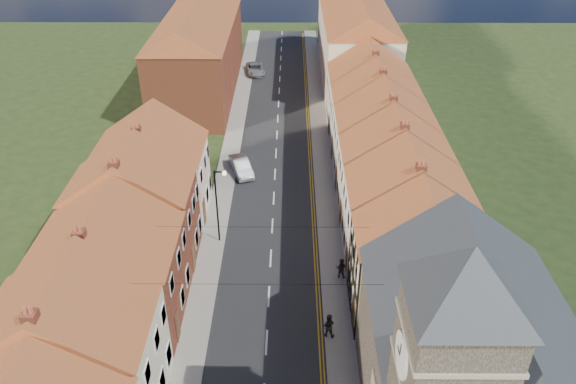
# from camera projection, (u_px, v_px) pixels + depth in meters

# --- Properties ---
(road) EXTENTS (7.00, 90.00, 0.02)m
(road) POSITION_uv_depth(u_px,v_px,m) (275.00, 174.00, 50.53)
(road) COLOR black
(road) RESTS_ON ground
(pavement_left) EXTENTS (1.80, 90.00, 0.12)m
(pavement_left) POSITION_uv_depth(u_px,v_px,m) (226.00, 174.00, 50.53)
(pavement_left) COLOR gray
(pavement_left) RESTS_ON ground
(pavement_right) EXTENTS (1.80, 90.00, 0.12)m
(pavement_right) POSITION_uv_depth(u_px,v_px,m) (324.00, 174.00, 50.49)
(pavement_right) COLOR gray
(pavement_right) RESTS_ON ground
(church) EXTENTS (11.25, 14.25, 15.20)m
(church) POSITION_uv_depth(u_px,v_px,m) (470.00, 364.00, 24.76)
(church) COLOR #29251C
(church) RESTS_ON ground
(cottage_r_tudor) EXTENTS (8.30, 5.20, 9.00)m
(cottage_r_tudor) POSITION_uv_depth(u_px,v_px,m) (422.00, 256.00, 33.46)
(cottage_r_tudor) COLOR #ABA290
(cottage_r_tudor) RESTS_ON ground
(cottage_r_white_near) EXTENTS (8.30, 6.00, 9.00)m
(cottage_r_white_near) POSITION_uv_depth(u_px,v_px,m) (407.00, 206.00, 38.03)
(cottage_r_white_near) COLOR silver
(cottage_r_white_near) RESTS_ON ground
(cottage_r_cream_mid) EXTENTS (8.30, 5.20, 9.00)m
(cottage_r_cream_mid) POSITION_uv_depth(u_px,v_px,m) (394.00, 167.00, 42.61)
(cottage_r_cream_mid) COLOR #ABA290
(cottage_r_cream_mid) RESTS_ON ground
(cottage_r_pink) EXTENTS (8.30, 6.00, 9.00)m
(cottage_r_pink) POSITION_uv_depth(u_px,v_px,m) (384.00, 135.00, 47.19)
(cottage_r_pink) COLOR #ABA290
(cottage_r_pink) RESTS_ON ground
(cottage_r_white_far) EXTENTS (8.30, 5.20, 9.00)m
(cottage_r_white_far) POSITION_uv_depth(u_px,v_px,m) (376.00, 109.00, 51.76)
(cottage_r_white_far) COLOR silver
(cottage_r_white_far) RESTS_ON ground
(cottage_r_cream_far) EXTENTS (8.30, 6.00, 9.00)m
(cottage_r_cream_far) POSITION_uv_depth(u_px,v_px,m) (369.00, 88.00, 56.34)
(cottage_r_cream_far) COLOR beige
(cottage_r_cream_far) RESTS_ON ground
(cottage_l_cream) EXTENTS (8.30, 6.30, 9.10)m
(cottage_l_cream) POSITION_uv_depth(u_px,v_px,m) (71.00, 345.00, 27.46)
(cottage_l_cream) COLOR #ABA290
(cottage_l_cream) RESTS_ON ground
(cottage_l_white) EXTENTS (8.30, 6.90, 8.80)m
(cottage_l_white) POSITION_uv_depth(u_px,v_px,m) (108.00, 264.00, 32.96)
(cottage_l_white) COLOR brown
(cottage_l_white) RESTS_ON ground
(cottage_l_brick_mid) EXTENTS (8.30, 5.70, 9.10)m
(cottage_l_brick_mid) POSITION_uv_depth(u_px,v_px,m) (133.00, 205.00, 38.05)
(cottage_l_brick_mid) COLOR brown
(cottage_l_brick_mid) RESTS_ON ground
(cottage_l_pink) EXTENTS (8.30, 6.30, 8.80)m
(cottage_l_pink) POSITION_uv_depth(u_px,v_px,m) (151.00, 165.00, 43.05)
(cottage_l_pink) COLOR beige
(cottage_l_pink) RESTS_ON ground
(block_right_far) EXTENTS (8.30, 24.20, 10.50)m
(block_right_far) POSITION_uv_depth(u_px,v_px,m) (355.00, 35.00, 68.88)
(block_right_far) COLOR #ABA290
(block_right_far) RESTS_ON ground
(block_left_far) EXTENTS (8.30, 24.20, 10.50)m
(block_left_far) POSITION_uv_depth(u_px,v_px,m) (198.00, 47.00, 64.73)
(block_left_far) COLOR brown
(block_left_far) RESTS_ON ground
(lamppost) EXTENTS (0.88, 0.15, 6.00)m
(lamppost) POSITION_uv_depth(u_px,v_px,m) (218.00, 202.00, 40.20)
(lamppost) COLOR black
(lamppost) RESTS_ON pavement_left
(car_mid) EXTENTS (2.71, 4.30, 1.34)m
(car_mid) POSITION_uv_depth(u_px,v_px,m) (241.00, 166.00, 50.43)
(car_mid) COLOR #989C9F
(car_mid) RESTS_ON ground
(car_distant) EXTENTS (2.80, 4.86, 1.27)m
(car_distant) POSITION_uv_depth(u_px,v_px,m) (255.00, 69.00, 72.14)
(car_distant) COLOR #A0A4A7
(car_distant) RESTS_ON ground
(pedestrian_right) EXTENTS (0.87, 0.76, 1.51)m
(pedestrian_right) POSITION_uv_depth(u_px,v_px,m) (341.00, 268.00, 38.09)
(pedestrian_right) COLOR black
(pedestrian_right) RESTS_ON pavement_right
(pedestrian_right_b) EXTENTS (0.91, 0.77, 1.64)m
(pedestrian_right_b) POSITION_uv_depth(u_px,v_px,m) (328.00, 325.00, 33.50)
(pedestrian_right_b) COLOR black
(pedestrian_right_b) RESTS_ON pavement_right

